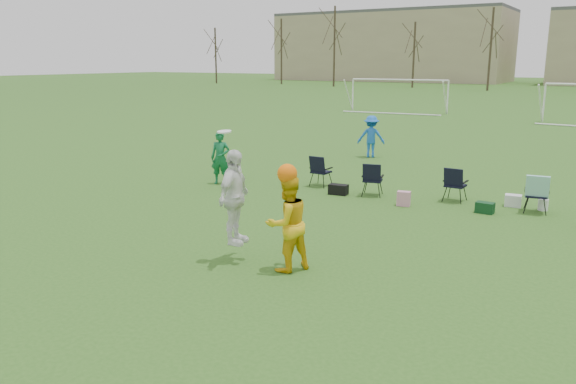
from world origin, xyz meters
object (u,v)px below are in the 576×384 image
Objects in this scene: fielder_blue at (371,136)px; center_contest at (264,211)px; goal_left at (399,86)px; fielder_green_near at (220,158)px.

center_contest is at bearing 82.21° from fielder_blue.
center_contest is at bearing -78.59° from goal_left.
center_contest reaches higher than fielder_blue.
fielder_blue is at bearing 104.34° from center_contest.
fielder_green_near is 0.65× the size of center_contest.
center_contest is (5.27, -5.39, 0.26)m from fielder_green_near.
center_contest is at bearing -68.80° from fielder_green_near.
fielder_blue is 12.95m from center_contest.
fielder_blue is 0.65× the size of center_contest.
goal_left is (-6.36, 19.93, 1.08)m from fielder_blue.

